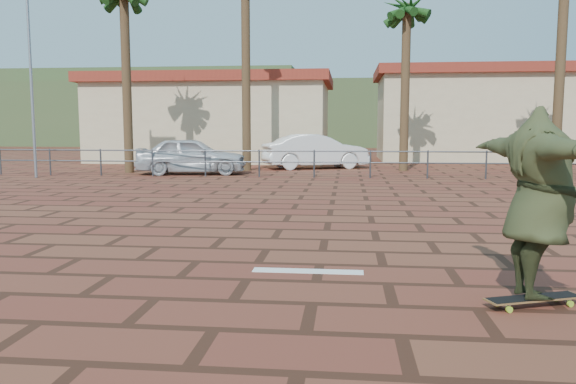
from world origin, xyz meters
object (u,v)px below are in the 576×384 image
object	(u,v)px
car_silver	(192,156)
car_white	(315,151)
skateboarder	(539,203)
longboard	(534,299)

from	to	relation	value
car_silver	car_white	bearing A→B (deg)	-61.54
skateboarder	car_white	bearing A→B (deg)	-1.63
skateboarder	car_silver	distance (m)	17.26
longboard	skateboarder	world-z (taller)	skateboarder
longboard	car_white	size ratio (longest dim) A/B	0.23
skateboarder	car_white	size ratio (longest dim) A/B	0.52
skateboarder	car_white	xyz separation A→B (m)	(-3.29, 18.86, -0.31)
skateboarder	car_silver	bearing A→B (deg)	15.62
car_white	longboard	bearing A→B (deg)	167.97
longboard	car_silver	size ratio (longest dim) A/B	0.25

